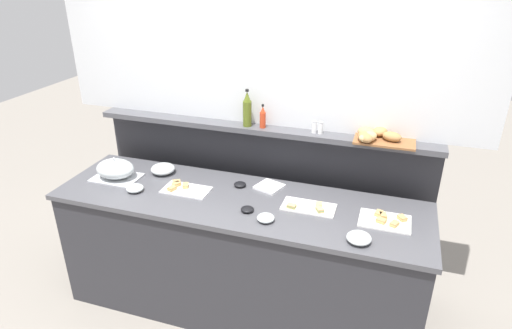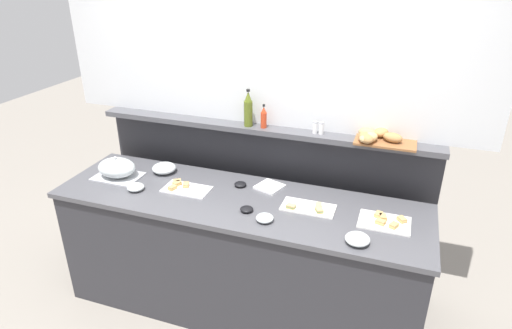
# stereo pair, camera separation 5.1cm
# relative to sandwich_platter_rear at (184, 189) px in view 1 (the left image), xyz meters

# --- Properties ---
(ground_plane) EXTENTS (12.00, 12.00, 0.00)m
(ground_plane) POSITION_rel_sandwich_platter_rear_xyz_m (0.41, 0.60, -0.95)
(ground_plane) COLOR gray
(buffet_counter) EXTENTS (2.55, 0.73, 0.94)m
(buffet_counter) POSITION_rel_sandwich_platter_rear_xyz_m (0.41, -0.00, -0.48)
(buffet_counter) COLOR #2D2D33
(buffet_counter) RESTS_ON ground_plane
(back_ledge_unit) EXTENTS (2.59, 0.22, 1.30)m
(back_ledge_unit) POSITION_rel_sandwich_platter_rear_xyz_m (0.41, 0.54, -0.27)
(back_ledge_unit) COLOR #2D2D33
(back_ledge_unit) RESTS_ON ground_plane
(upper_wall_panel) EXTENTS (3.19, 0.08, 1.30)m
(upper_wall_panel) POSITION_rel_sandwich_platter_rear_xyz_m (0.41, 0.56, 1.00)
(upper_wall_panel) COLOR silver
(upper_wall_panel) RESTS_ON back_ledge_unit
(sandwich_platter_rear) EXTENTS (0.33, 0.19, 0.04)m
(sandwich_platter_rear) POSITION_rel_sandwich_platter_rear_xyz_m (0.00, 0.00, 0.00)
(sandwich_platter_rear) COLOR white
(sandwich_platter_rear) RESTS_ON buffet_counter
(sandwich_platter_side) EXTENTS (0.31, 0.22, 0.04)m
(sandwich_platter_side) POSITION_rel_sandwich_platter_rear_xyz_m (1.37, 0.02, 0.00)
(sandwich_platter_side) COLOR white
(sandwich_platter_side) RESTS_ON buffet_counter
(sandwich_platter_front) EXTENTS (0.35, 0.18, 0.04)m
(sandwich_platter_front) POSITION_rel_sandwich_platter_rear_xyz_m (0.89, 0.03, -0.00)
(sandwich_platter_front) COLOR white
(sandwich_platter_front) RESTS_ON buffet_counter
(serving_cloche) EXTENTS (0.34, 0.24, 0.17)m
(serving_cloche) POSITION_rel_sandwich_platter_rear_xyz_m (-0.55, 0.00, 0.06)
(serving_cloche) COLOR #B7BABF
(serving_cloche) RESTS_ON buffet_counter
(glass_bowl_large) EXTENTS (0.14, 0.14, 0.06)m
(glass_bowl_large) POSITION_rel_sandwich_platter_rear_xyz_m (1.24, -0.25, 0.02)
(glass_bowl_large) COLOR silver
(glass_bowl_large) RESTS_ON buffet_counter
(glass_bowl_medium) EXTENTS (0.18, 0.18, 0.07)m
(glass_bowl_medium) POSITION_rel_sandwich_platter_rear_xyz_m (-0.27, 0.19, 0.02)
(glass_bowl_medium) COLOR silver
(glass_bowl_medium) RESTS_ON buffet_counter
(glass_bowl_small) EXTENTS (0.11, 0.11, 0.04)m
(glass_bowl_small) POSITION_rel_sandwich_platter_rear_xyz_m (0.67, -0.20, 0.01)
(glass_bowl_small) COLOR silver
(glass_bowl_small) RESTS_ON buffet_counter
(glass_bowl_extra) EXTENTS (0.12, 0.12, 0.05)m
(glass_bowl_extra) POSITION_rel_sandwich_platter_rear_xyz_m (-0.31, -0.12, 0.01)
(glass_bowl_extra) COLOR silver
(glass_bowl_extra) RESTS_ON buffet_counter
(condiment_bowl_red) EXTENTS (0.09, 0.09, 0.03)m
(condiment_bowl_red) POSITION_rel_sandwich_platter_rear_xyz_m (0.36, 0.17, 0.01)
(condiment_bowl_red) COLOR black
(condiment_bowl_red) RESTS_ON buffet_counter
(condiment_bowl_cream) EXTENTS (0.09, 0.09, 0.03)m
(condiment_bowl_cream) POSITION_rel_sandwich_platter_rear_xyz_m (0.52, -0.13, 0.00)
(condiment_bowl_cream) COLOR black
(condiment_bowl_cream) RESTS_ON buffet_counter
(napkin_stack) EXTENTS (0.22, 0.22, 0.02)m
(napkin_stack) POSITION_rel_sandwich_platter_rear_xyz_m (0.56, 0.22, -0.00)
(napkin_stack) COLOR white
(napkin_stack) RESTS_ON buffet_counter
(olive_oil_bottle) EXTENTS (0.06, 0.06, 0.28)m
(olive_oil_bottle) POSITION_rel_sandwich_platter_rear_xyz_m (0.32, 0.45, 0.47)
(olive_oil_bottle) COLOR #56661E
(olive_oil_bottle) RESTS_ON back_ledge_unit
(hot_sauce_bottle) EXTENTS (0.04, 0.04, 0.18)m
(hot_sauce_bottle) POSITION_rel_sandwich_platter_rear_xyz_m (0.44, 0.45, 0.43)
(hot_sauce_bottle) COLOR red
(hot_sauce_bottle) RESTS_ON back_ledge_unit
(salt_shaker) EXTENTS (0.03, 0.03, 0.09)m
(salt_shaker) POSITION_rel_sandwich_platter_rear_xyz_m (0.81, 0.46, 0.39)
(salt_shaker) COLOR white
(salt_shaker) RESTS_ON back_ledge_unit
(pepper_shaker) EXTENTS (0.03, 0.03, 0.09)m
(pepper_shaker) POSITION_rel_sandwich_platter_rear_xyz_m (0.86, 0.46, 0.39)
(pepper_shaker) COLOR white
(pepper_shaker) RESTS_ON back_ledge_unit
(bread_basket) EXTENTS (0.40, 0.30, 0.08)m
(bread_basket) POSITION_rel_sandwich_platter_rear_xyz_m (1.24, 0.44, 0.38)
(bread_basket) COLOR brown
(bread_basket) RESTS_ON back_ledge_unit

